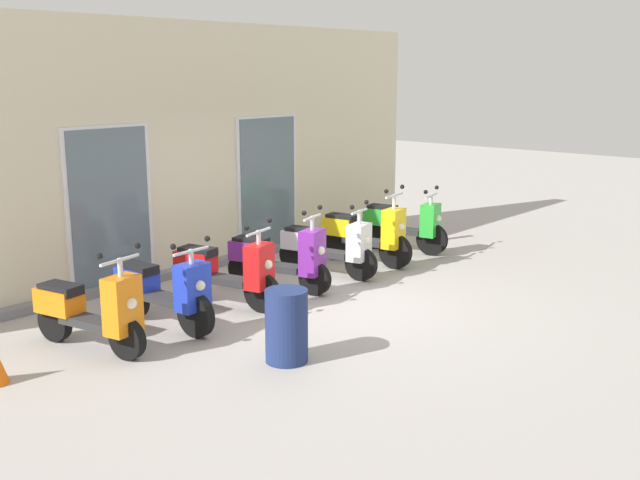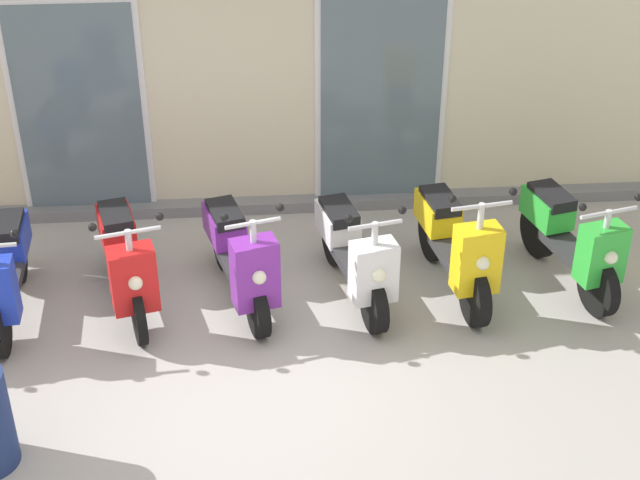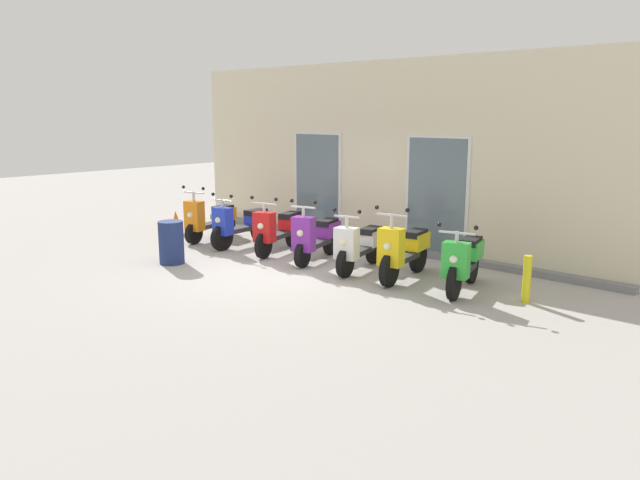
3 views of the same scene
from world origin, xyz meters
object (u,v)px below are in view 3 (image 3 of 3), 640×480
(scooter_red, at_px, (278,228))
(scooter_green, at_px, (464,261))
(scooter_white, at_px, (360,245))
(scooter_yellow, at_px, (404,250))
(scooter_blue, at_px, (241,224))
(trash_bin, at_px, (171,242))
(scooter_purple, at_px, (316,236))
(curb_bollard, at_px, (527,279))
(scooter_orange, at_px, (210,219))
(traffic_cone, at_px, (176,222))

(scooter_red, relative_size, scooter_green, 1.04)
(scooter_white, height_order, scooter_yellow, scooter_yellow)
(scooter_yellow, bearing_deg, scooter_blue, -178.89)
(scooter_yellow, bearing_deg, scooter_red, -179.54)
(scooter_white, distance_m, trash_bin, 3.46)
(scooter_white, relative_size, scooter_yellow, 0.98)
(scooter_purple, relative_size, scooter_white, 0.98)
(curb_bollard, bearing_deg, scooter_orange, -178.00)
(scooter_white, bearing_deg, scooter_blue, -178.60)
(scooter_orange, xyz_separation_m, scooter_green, (6.06, 0.15, 0.02))
(scooter_purple, bearing_deg, scooter_green, 1.05)
(scooter_purple, relative_size, curb_bollard, 2.26)
(scooter_green, bearing_deg, scooter_yellow, -177.93)
(scooter_red, bearing_deg, scooter_purple, 0.40)
(traffic_cone, height_order, curb_bollard, curb_bollard)
(scooter_red, relative_size, scooter_yellow, 0.98)
(scooter_blue, relative_size, curb_bollard, 2.37)
(scooter_purple, height_order, trash_bin, scooter_purple)
(scooter_blue, distance_m, scooter_purple, 2.05)
(scooter_blue, distance_m, scooter_red, 1.05)
(trash_bin, bearing_deg, scooter_purple, 46.13)
(scooter_orange, relative_size, curb_bollard, 2.22)
(scooter_green, height_order, trash_bin, scooter_green)
(scooter_yellow, bearing_deg, scooter_green, 2.07)
(scooter_green, bearing_deg, scooter_white, -178.82)
(scooter_red, xyz_separation_m, scooter_green, (4.02, 0.06, -0.01))
(scooter_blue, relative_size, scooter_white, 1.02)
(scooter_orange, xyz_separation_m, curb_bollard, (7.04, 0.25, -0.11))
(scooter_white, height_order, trash_bin, scooter_white)
(scooter_yellow, xyz_separation_m, trash_bin, (-3.79, -1.94, -0.10))
(traffic_cone, bearing_deg, curb_bollard, 2.19)
(scooter_red, height_order, trash_bin, scooter_red)
(curb_bollard, bearing_deg, scooter_green, -174.61)
(scooter_blue, distance_m, scooter_green, 5.07)
(scooter_yellow, distance_m, scooter_green, 1.08)
(scooter_blue, xyz_separation_m, scooter_green, (5.07, 0.12, 0.02))
(scooter_green, bearing_deg, scooter_purple, -178.95)
(scooter_green, bearing_deg, trash_bin, -157.91)
(scooter_green, distance_m, curb_bollard, 0.99)
(scooter_orange, relative_size, scooter_purple, 0.98)
(scooter_purple, bearing_deg, trash_bin, -133.87)
(trash_bin, bearing_deg, scooter_yellow, 27.07)
(scooter_purple, bearing_deg, scooter_red, -179.60)
(scooter_white, height_order, curb_bollard, scooter_white)
(scooter_blue, relative_size, trash_bin, 2.10)
(scooter_green, bearing_deg, scooter_orange, -178.55)
(scooter_blue, relative_size, scooter_purple, 1.05)
(traffic_cone, xyz_separation_m, trash_bin, (2.36, -1.75, 0.13))
(scooter_blue, xyz_separation_m, curb_bollard, (6.04, 0.21, -0.11))
(scooter_red, bearing_deg, scooter_blue, -177.06)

